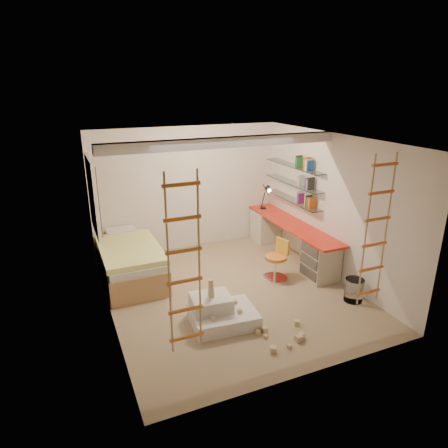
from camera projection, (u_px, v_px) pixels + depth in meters
name	position (u px, v px, depth m)	size (l,w,h in m)	color
floor	(231.00, 292.00, 6.88)	(4.50, 4.50, 0.00)	#9A8663
ceiling_beam	(224.00, 142.00, 6.30)	(4.00, 0.18, 0.16)	white
window_frame	(93.00, 196.00, 6.94)	(0.06, 1.15, 1.35)	white
window_blind	(95.00, 196.00, 6.95)	(0.02, 1.00, 1.20)	#4C2D1E
rope_ladder_left	(184.00, 266.00, 4.36)	(0.41, 0.04, 2.13)	#C06B20
rope_ladder_right	(376.00, 232.00, 5.36)	(0.41, 0.04, 2.13)	orange
waste_bin	(354.00, 290.00, 6.56)	(0.31, 0.31, 0.39)	white
desk	(290.00, 239.00, 8.13)	(0.56, 2.80, 0.75)	red
shelves	(293.00, 183.00, 8.06)	(0.25, 1.80, 0.71)	white
bed	(130.00, 261.00, 7.29)	(1.02, 2.00, 0.69)	#AD7F51
task_lamp	(267.00, 193.00, 8.70)	(0.14, 0.36, 0.57)	black
swivel_chair	(276.00, 265.00, 7.24)	(0.55, 0.55, 0.76)	orange
play_platform	(220.00, 313.00, 5.96)	(1.02, 0.83, 0.42)	silver
toy_blocks	(254.00, 319.00, 5.73)	(1.29, 1.11, 0.69)	#CCB284
books	(293.00, 179.00, 8.03)	(0.14, 0.58, 0.92)	orange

